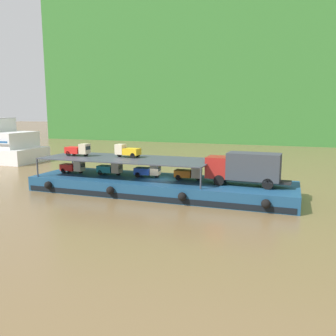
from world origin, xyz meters
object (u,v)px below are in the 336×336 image
cargo_barge (160,186)px  mini_truck_upper_stern (78,150)px  covered_lorry (245,168)px  mini_truck_upper_mid (127,151)px  mini_truck_lower_stern (73,167)px  mini_truck_lower_mid (148,171)px  mini_truck_lower_fore (189,173)px  mini_truck_lower_aft (110,169)px

cargo_barge → mini_truck_upper_stern: bearing=-179.4°
cargo_barge → covered_lorry: bearing=-0.7°
mini_truck_upper_stern → mini_truck_upper_mid: bearing=8.9°
mini_truck_lower_stern → mini_truck_upper_mid: size_ratio=0.98×
cargo_barge → mini_truck_lower_mid: 2.19m
mini_truck_lower_fore → mini_truck_upper_mid: size_ratio=0.99×
mini_truck_lower_stern → cargo_barge: bearing=-0.5°
cargo_barge → mini_truck_lower_stern: (-10.52, 0.09, 1.44)m
cargo_barge → mini_truck_lower_fore: 3.34m
mini_truck_lower_fore → mini_truck_upper_stern: size_ratio=1.00×
mini_truck_lower_fore → mini_truck_upper_mid: 7.25m
mini_truck_lower_stern → mini_truck_lower_mid: (8.99, 0.49, 0.00)m
cargo_barge → mini_truck_upper_stern: mini_truck_upper_stern is taller
mini_truck_lower_mid → mini_truck_lower_fore: (4.48, 0.05, 0.00)m
mini_truck_lower_stern → mini_truck_upper_stern: 2.20m
covered_lorry → mini_truck_lower_fore: bearing=172.6°
cargo_barge → mini_truck_upper_mid: (-4.03, 0.78, 3.44)m
mini_truck_lower_stern → mini_truck_lower_fore: (13.47, 0.54, 0.00)m
mini_truck_lower_mid → mini_truck_lower_stern: bearing=-176.9°
covered_lorry → mini_truck_lower_fore: size_ratio=2.88×
cargo_barge → mini_truck_upper_stern: 10.23m
mini_truck_lower_fore → covered_lorry: bearing=-7.4°
cargo_barge → mini_truck_lower_aft: 6.16m
cargo_barge → mini_truck_lower_stern: bearing=179.5°
mini_truck_lower_aft → mini_truck_upper_stern: 4.20m
cargo_barge → mini_truck_upper_mid: size_ratio=9.77×
mini_truck_lower_fore → cargo_barge: bearing=-167.9°
cargo_barge → mini_truck_lower_fore: bearing=12.1°
mini_truck_lower_aft → mini_truck_upper_stern: bearing=-171.5°
mini_truck_lower_aft → mini_truck_lower_stern: bearing=-175.5°
mini_truck_lower_fore → mini_truck_upper_mid: mini_truck_upper_mid is taller
cargo_barge → mini_truck_lower_mid: size_ratio=9.81×
mini_truck_lower_stern → mini_truck_lower_aft: size_ratio=0.99×
cargo_barge → mini_truck_lower_stern: size_ratio=9.91×
mini_truck_lower_mid → mini_truck_upper_mid: mini_truck_upper_mid is taller
cargo_barge → mini_truck_lower_aft: mini_truck_lower_aft is taller
covered_lorry → mini_truck_lower_mid: (-10.19, 0.69, -1.00)m
cargo_barge → mini_truck_upper_mid: 5.35m
covered_lorry → mini_truck_lower_aft: 14.67m
mini_truck_lower_stern → mini_truck_upper_mid: (6.50, 0.68, 2.00)m
mini_truck_lower_stern → mini_truck_upper_stern: bearing=-12.1°
mini_truck_lower_fore → mini_truck_lower_stern: bearing=-177.7°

